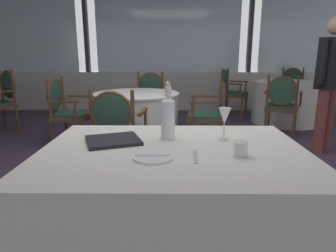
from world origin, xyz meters
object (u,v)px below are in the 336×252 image
(dining_chair_1_3, at_px, (149,96))
(dining_chair_0_0, at_px, (282,101))
(dining_chair_1_2, at_px, (212,110))
(dining_chair_2_0, at_px, (1,97))
(side_plate, at_px, (153,157))
(menu_book, at_px, (113,140))
(wine_glass, at_px, (225,117))
(water_tumbler, at_px, (241,148))
(dining_chair_1_0, at_px, (65,107))
(dining_chair_1_1, at_px, (116,127))
(dining_chair_0_3, at_px, (230,89))
(dining_chair_0_2, at_px, (291,86))
(water_bottle, at_px, (168,116))
(diner_person_0, at_px, (330,78))

(dining_chair_1_3, bearing_deg, dining_chair_0_0, 85.34)
(dining_chair_1_2, xyz_separation_m, dining_chair_2_0, (-3.19, 0.86, 0.05))
(dining_chair_0_0, bearing_deg, side_plate, 175.00)
(menu_book, height_order, dining_chair_1_3, dining_chair_1_3)
(side_plate, relative_size, wine_glass, 1.07)
(water_tumbler, relative_size, menu_book, 0.25)
(menu_book, distance_m, dining_chair_1_0, 2.52)
(dining_chair_0_0, relative_size, dining_chair_1_1, 1.02)
(dining_chair_1_3, bearing_deg, dining_chair_0_3, 129.86)
(dining_chair_0_2, height_order, dining_chair_1_3, same)
(wine_glass, height_order, dining_chair_2_0, dining_chair_2_0)
(wine_glass, distance_m, dining_chair_2_0, 4.15)
(side_plate, relative_size, dining_chair_2_0, 0.20)
(side_plate, relative_size, dining_chair_1_2, 0.23)
(dining_chair_1_1, bearing_deg, dining_chair_2_0, 56.42)
(dining_chair_0_0, bearing_deg, dining_chair_1_3, 104.92)
(dining_chair_1_0, bearing_deg, dining_chair_0_2, 36.80)
(dining_chair_1_1, relative_size, dining_chair_1_2, 1.02)
(water_bottle, distance_m, dining_chair_1_2, 2.09)
(water_bottle, height_order, wine_glass, water_bottle)
(dining_chair_0_2, bearing_deg, dining_chair_2_0, -46.18)
(dining_chair_1_1, bearing_deg, dining_chair_1_2, -44.92)
(dining_chair_0_2, distance_m, dining_chair_1_3, 3.31)
(dining_chair_0_2, height_order, dining_chair_0_3, dining_chair_0_3)
(dining_chair_0_2, relative_size, dining_chair_1_0, 1.02)
(water_bottle, xyz_separation_m, dining_chair_1_2, (0.54, 1.98, -0.35))
(dining_chair_1_2, bearing_deg, dining_chair_0_2, -122.52)
(menu_book, xyz_separation_m, diner_person_0, (2.31, 2.06, 0.19))
(dining_chair_0_3, height_order, dining_chair_1_3, dining_chair_0_3)
(diner_person_0, bearing_deg, wine_glass, 103.88)
(water_bottle, bearing_deg, dining_chair_1_0, 122.86)
(wine_glass, bearing_deg, dining_chair_1_3, 102.08)
(diner_person_0, bearing_deg, dining_chair_1_3, 28.43)
(water_tumbler, relative_size, diner_person_0, 0.04)
(water_bottle, relative_size, wine_glass, 1.77)
(wine_glass, xyz_separation_m, diner_person_0, (1.66, 2.01, 0.06))
(dining_chair_1_2, xyz_separation_m, dining_chair_1_3, (-0.87, 1.07, 0.03))
(side_plate, height_order, dining_chair_2_0, dining_chair_2_0)
(dining_chair_1_0, xyz_separation_m, dining_chair_1_3, (1.08, 0.88, 0.02))
(side_plate, height_order, dining_chair_1_2, dining_chair_1_2)
(dining_chair_0_3, bearing_deg, dining_chair_1_0, -118.40)
(menu_book, height_order, dining_chair_0_3, dining_chair_0_3)
(side_plate, xyz_separation_m, dining_chair_0_3, (1.27, 4.44, -0.19))
(side_plate, relative_size, dining_chair_1_1, 0.22)
(water_bottle, bearing_deg, menu_book, -165.55)
(dining_chair_1_0, xyz_separation_m, dining_chair_1_1, (0.88, -1.07, 0.00))
(menu_book, distance_m, dining_chair_0_0, 3.43)
(dining_chair_1_2, bearing_deg, water_tumbler, 91.33)
(dining_chair_1_0, height_order, dining_chair_1_1, dining_chair_1_0)
(menu_book, bearing_deg, diner_person_0, 21.84)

